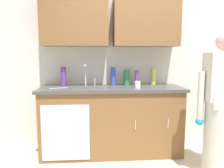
{
  "coord_description": "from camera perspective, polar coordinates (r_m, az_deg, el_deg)",
  "views": [
    {
      "loc": [
        -0.76,
        -2.28,
        1.36
      ],
      "look_at": [
        -0.55,
        0.55,
        1.0
      ],
      "focal_mm": 35.01,
      "sensor_mm": 36.0,
      "label": 1
    }
  ],
  "objects": [
    {
      "name": "bottle_soap",
      "position": [
        3.21,
        6.47,
        1.64
      ],
      "size": [
        0.06,
        0.06,
        0.22
      ],
      "primitive_type": "cylinder",
      "color": "#66388C",
      "rests_on": "countertop"
    },
    {
      "name": "bottle_cleaner_spray",
      "position": [
        3.19,
        -12.55,
        1.94
      ],
      "size": [
        0.08,
        0.08,
        0.27
      ],
      "primitive_type": "cylinder",
      "color": "#66388C",
      "rests_on": "countertop"
    },
    {
      "name": "person_at_sink",
      "position": [
        2.71,
        26.55,
        -7.85
      ],
      "size": [
        0.55,
        0.34,
        1.62
      ],
      "color": "white",
      "rests_on": "ground"
    },
    {
      "name": "bottle_water_tall",
      "position": [
        3.19,
        0.3,
        2.08
      ],
      "size": [
        0.07,
        0.07,
        0.27
      ],
      "primitive_type": "cylinder",
      "color": "#334CB2",
      "rests_on": "countertop"
    },
    {
      "name": "knife_on_counter",
      "position": [
        2.98,
        -13.76,
        -1.02
      ],
      "size": [
        0.23,
        0.1,
        0.01
      ],
      "primitive_type": "cube",
      "rotation": [
        0.0,
        0.0,
        0.34
      ],
      "color": "silver",
      "rests_on": "countertop"
    },
    {
      "name": "cup_by_sink",
      "position": [
        2.91,
        6.69,
        -0.18
      ],
      "size": [
        0.08,
        0.08,
        0.09
      ],
      "primitive_type": "cylinder",
      "color": "white",
      "rests_on": "countertop"
    },
    {
      "name": "counter_cabinet",
      "position": [
        3.12,
        -0.2,
        -9.72
      ],
      "size": [
        1.9,
        0.62,
        0.9
      ],
      "color": "brown",
      "rests_on": "ground"
    },
    {
      "name": "bottle_water_short",
      "position": [
        3.25,
        3.88,
        1.78
      ],
      "size": [
        0.08,
        0.08,
        0.22
      ],
      "primitive_type": "cylinder",
      "color": "#2D8C4C",
      "rests_on": "countertop"
    },
    {
      "name": "bottle_dish_liquid",
      "position": [
        3.33,
        10.79,
        2.08
      ],
      "size": [
        0.07,
        0.07,
        0.26
      ],
      "primitive_type": "cylinder",
      "color": "#D8D14C",
      "rests_on": "countertop"
    },
    {
      "name": "countertop",
      "position": [
        3.02,
        -0.15,
        -1.15
      ],
      "size": [
        1.96,
        0.66,
        0.04
      ],
      "primitive_type": "cube",
      "color": "#474442",
      "rests_on": "counter_cabinet"
    },
    {
      "name": "kitchen_wall_with_uppers",
      "position": [
        3.34,
        6.66,
        9.16
      ],
      "size": [
        4.8,
        0.44,
        2.7
      ],
      "color": "beige",
      "rests_on": "ground"
    },
    {
      "name": "sink",
      "position": [
        3.02,
        -6.3,
        -1.08
      ],
      "size": [
        0.5,
        0.36,
        0.35
      ],
      "color": "#B7BABF",
      "rests_on": "counter_cabinet"
    }
  ]
}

